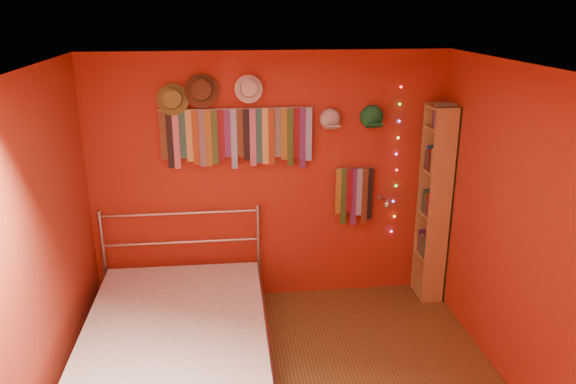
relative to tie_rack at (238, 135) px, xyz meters
name	(u,v)px	position (x,y,z in m)	size (l,w,h in m)	color
back_wall	(270,180)	(0.31, 0.07, -0.48)	(3.50, 0.02, 2.50)	maroon
right_wall	(531,243)	(2.06, -1.68, -0.48)	(0.02, 3.50, 2.50)	maroon
left_wall	(29,268)	(-1.44, -1.68, -0.48)	(0.02, 3.50, 2.50)	maroon
ceiling	(293,72)	(0.31, -1.68, 0.77)	(3.50, 3.50, 0.02)	white
tie_rack	(238,135)	(0.00, 0.00, 0.00)	(1.45, 0.03, 0.59)	#B6B6BB
small_tie_rack	(355,193)	(1.15, 0.00, -0.62)	(0.40, 0.03, 0.60)	#B6B6BB
fedora_olive	(172,99)	(-0.58, -0.03, 0.36)	(0.29, 0.16, 0.29)	olive
fedora_brown	(201,91)	(-0.32, -0.03, 0.43)	(0.31, 0.17, 0.31)	#4F311C
fedora_white	(249,89)	(0.11, -0.03, 0.44)	(0.26, 0.14, 0.26)	silver
cap_white	(330,119)	(0.89, 0.01, 0.13)	(0.19, 0.24, 0.19)	beige
cap_green	(372,117)	(1.29, 0.01, 0.14)	(0.20, 0.25, 0.20)	#19743A
fairy_lights	(397,162)	(1.57, 0.03, -0.32)	(0.05, 0.02, 1.51)	#FF3333
reading_lamp	(386,203)	(1.42, -0.19, -0.67)	(0.08, 0.33, 0.10)	#B6B6BB
bookshelf	(438,203)	(1.97, -0.15, -0.71)	(0.25, 0.34, 2.00)	#A9834C
bed	(177,342)	(-0.58, -1.11, -1.49)	(1.57, 2.13, 1.03)	#B6B6BB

